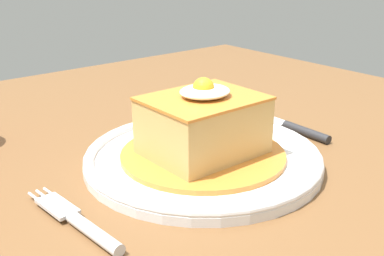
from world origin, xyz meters
TOP-DOWN VIEW (x-y plane):
  - dining_table at (0.00, 0.00)m, footprint 1.22×1.00m
  - main_plate at (0.07, -0.04)m, footprint 0.28×0.28m
  - sandwich_meal at (0.07, -0.04)m, footprint 0.19×0.19m
  - fork at (-0.10, -0.07)m, footprint 0.03×0.14m
  - knife at (0.24, -0.03)m, footprint 0.02×0.17m

SIDE VIEW (x-z plane):
  - dining_table at x=0.00m, z-range 0.26..0.99m
  - fork at x=-0.10m, z-range 0.72..0.73m
  - knife at x=0.24m, z-range 0.72..0.73m
  - main_plate at x=0.07m, z-range 0.72..0.74m
  - sandwich_meal at x=0.07m, z-range 0.72..0.81m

